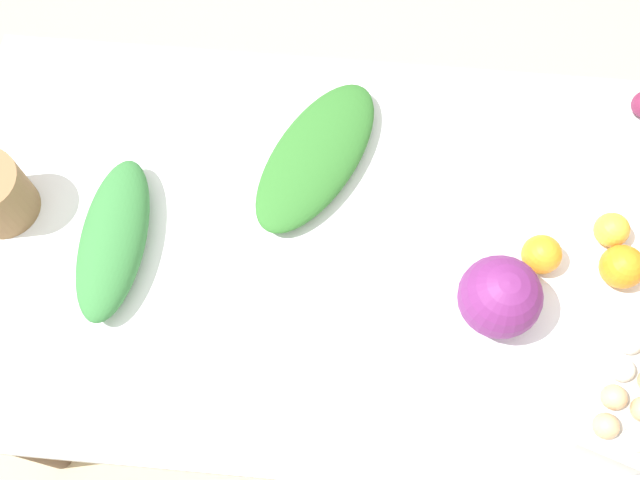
# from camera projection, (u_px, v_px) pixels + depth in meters

# --- Properties ---
(ground_plane) EXTENTS (8.00, 8.00, 0.00)m
(ground_plane) POSITION_uv_depth(u_px,v_px,m) (320.00, 345.00, 2.11)
(ground_plane) COLOR #C6B289
(dining_table) EXTENTS (1.50, 0.89, 0.78)m
(dining_table) POSITION_uv_depth(u_px,v_px,m) (320.00, 262.00, 1.48)
(dining_table) COLOR silver
(dining_table) RESTS_ON ground_plane
(cabbage_purple) EXTENTS (0.15, 0.15, 0.15)m
(cabbage_purple) POSITION_uv_depth(u_px,v_px,m) (500.00, 297.00, 1.27)
(cabbage_purple) COLOR #6B2366
(cabbage_purple) RESTS_ON dining_table
(egg_carton) EXTENTS (0.19, 0.27, 0.09)m
(egg_carton) POSITION_uv_depth(u_px,v_px,m) (626.00, 393.00, 1.24)
(egg_carton) COLOR #B7B7B2
(egg_carton) RESTS_ON dining_table
(greens_bunch_beet_tops) EXTENTS (0.12, 0.34, 0.08)m
(greens_bunch_beet_tops) POSITION_uv_depth(u_px,v_px,m) (114.00, 238.00, 1.36)
(greens_bunch_beet_tops) COLOR #337538
(greens_bunch_beet_tops) RESTS_ON dining_table
(greens_bunch_chard) EXTENTS (0.31, 0.42, 0.06)m
(greens_bunch_chard) POSITION_uv_depth(u_px,v_px,m) (316.00, 156.00, 1.44)
(greens_bunch_chard) COLOR #2D6B28
(greens_bunch_chard) RESTS_ON dining_table
(orange_0) EXTENTS (0.08, 0.08, 0.08)m
(orange_0) POSITION_uv_depth(u_px,v_px,m) (541.00, 255.00, 1.34)
(orange_0) COLOR orange
(orange_0) RESTS_ON dining_table
(orange_2) EXTENTS (0.07, 0.07, 0.07)m
(orange_2) POSITION_uv_depth(u_px,v_px,m) (612.00, 230.00, 1.37)
(orange_2) COLOR #F9A833
(orange_2) RESTS_ON dining_table
(orange_3) EXTENTS (0.08, 0.08, 0.08)m
(orange_3) POSITION_uv_depth(u_px,v_px,m) (622.00, 267.00, 1.33)
(orange_3) COLOR orange
(orange_3) RESTS_ON dining_table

